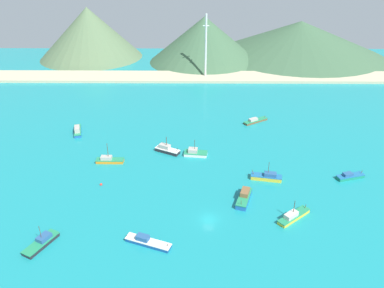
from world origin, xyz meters
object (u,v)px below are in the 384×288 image
object	(u,v)px
fishing_boat_4	(255,121)
radio_tower	(206,46)
buoy_0	(101,185)
fishing_boat_7	(147,242)
fishing_boat_8	(167,149)
fishing_boat_1	(267,177)
fishing_boat_6	(350,176)
fishing_boat_10	(293,216)
fishing_boat_3	(109,160)
fishing_boat_5	(42,242)
fishing_boat_0	(78,130)
fishing_boat_2	(244,197)
fishing_boat_9	(195,153)

from	to	relation	value
fishing_boat_4	radio_tower	world-z (taller)	radio_tower
buoy_0	radio_tower	distance (m)	100.77
fishing_boat_7	fishing_boat_8	distance (m)	41.53
fishing_boat_1	fishing_boat_8	world-z (taller)	fishing_boat_1
fishing_boat_6	fishing_boat_10	size ratio (longest dim) A/B	0.93
fishing_boat_3	fishing_boat_5	xyz separation A→B (m)	(-7.45, -35.53, -0.07)
fishing_boat_3	fishing_boat_5	distance (m)	36.30
fishing_boat_1	radio_tower	distance (m)	93.99
fishing_boat_0	fishing_boat_6	size ratio (longest dim) A/B	1.14
fishing_boat_2	fishing_boat_10	bearing A→B (deg)	-33.54
fishing_boat_0	radio_tower	bearing A→B (deg)	53.72
fishing_boat_0	fishing_boat_9	bearing A→B (deg)	-20.64
fishing_boat_1	fishing_boat_10	distance (m)	17.43
fishing_boat_3	fishing_boat_4	bearing A→B (deg)	31.63
fishing_boat_4	fishing_boat_5	xyz separation A→B (m)	(-55.47, -65.10, 0.06)
fishing_boat_8	radio_tower	world-z (taller)	radio_tower
fishing_boat_2	fishing_boat_5	distance (m)	48.76
fishing_boat_3	fishing_boat_4	xyz separation A→B (m)	(48.02, 29.58, -0.13)
fishing_boat_9	fishing_boat_0	bearing A→B (deg)	159.36
fishing_boat_9	buoy_0	xyz separation A→B (m)	(-25.63, -16.79, -0.70)
fishing_boat_0	fishing_boat_4	size ratio (longest dim) A/B	0.99
fishing_boat_2	fishing_boat_5	world-z (taller)	fishing_boat_5
fishing_boat_9	fishing_boat_6	bearing A→B (deg)	-16.43
fishing_boat_0	fishing_boat_9	size ratio (longest dim) A/B	1.27
fishing_boat_0	fishing_boat_5	xyz separation A→B (m)	(7.69, -55.51, -0.29)
fishing_boat_8	fishing_boat_4	bearing A→B (deg)	36.65
fishing_boat_10	buoy_0	size ratio (longest dim) A/B	11.96
fishing_boat_7	buoy_0	distance (m)	27.49
fishing_boat_6	fishing_boat_9	bearing A→B (deg)	163.57
fishing_boat_5	fishing_boat_8	world-z (taller)	fishing_boat_8
fishing_boat_5	fishing_boat_9	distance (m)	52.09
fishing_boat_2	fishing_boat_4	xyz separation A→B (m)	(9.61, 48.54, -0.36)
fishing_boat_5	fishing_boat_2	bearing A→B (deg)	19.85
fishing_boat_5	fishing_boat_7	distance (m)	22.94
fishing_boat_5	fishing_boat_10	bearing A→B (deg)	9.37
fishing_boat_8	buoy_0	xyz separation A→B (m)	(-16.71, -18.67, -0.81)
fishing_boat_3	fishing_boat_2	bearing A→B (deg)	-26.28
fishing_boat_4	fishing_boat_8	bearing A→B (deg)	-143.35
fishing_boat_6	fishing_boat_9	size ratio (longest dim) A/B	1.12
fishing_boat_2	fishing_boat_6	xyz separation A→B (m)	(30.84, 10.72, -0.32)
fishing_boat_4	fishing_boat_6	bearing A→B (deg)	-60.69
fishing_boat_8	fishing_boat_9	xyz separation A→B (m)	(8.92, -1.88, -0.11)
fishing_boat_10	radio_tower	size ratio (longest dim) A/B	0.29
fishing_boat_6	fishing_boat_7	distance (m)	60.09
fishing_boat_3	fishing_boat_8	size ratio (longest dim) A/B	1.00
fishing_boat_6	fishing_boat_8	bearing A→B (deg)	164.33
fishing_boat_0	fishing_boat_10	distance (m)	79.23
fishing_boat_4	fishing_boat_9	distance (m)	33.44
fishing_boat_8	fishing_boat_7	bearing A→B (deg)	-91.97
fishing_boat_10	buoy_0	world-z (taller)	fishing_boat_10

